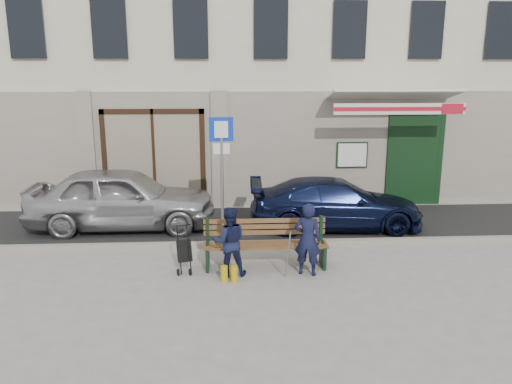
{
  "coord_description": "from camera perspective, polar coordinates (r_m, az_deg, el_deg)",
  "views": [
    {
      "loc": [
        -1.19,
        -8.78,
        3.68
      ],
      "look_at": [
        -0.59,
        1.6,
        1.2
      ],
      "focal_mm": 35.0,
      "sensor_mm": 36.0,
      "label": 1
    }
  ],
  "objects": [
    {
      "name": "curb",
      "position": [
        10.96,
        3.11,
        -5.89
      ],
      "size": [
        60.0,
        0.18,
        0.12
      ],
      "primitive_type": "cube",
      "color": "#9E9384",
      "rests_on": "ground"
    },
    {
      "name": "building",
      "position": [
        17.32,
        0.68,
        17.71
      ],
      "size": [
        20.0,
        8.27,
        10.0
      ],
      "color": "beige",
      "rests_on": "ground"
    },
    {
      "name": "asphalt_lane",
      "position": [
        12.49,
        2.29,
        -3.7
      ],
      "size": [
        60.0,
        3.2,
        0.01
      ],
      "primitive_type": "cube",
      "color": "#282828",
      "rests_on": "ground"
    },
    {
      "name": "stroller",
      "position": [
        9.56,
        -8.2,
        -6.81
      ],
      "size": [
        0.32,
        0.41,
        0.9
      ],
      "rotation": [
        0.0,
        0.0,
        0.32
      ],
      "color": "black",
      "rests_on": "ground"
    },
    {
      "name": "woman",
      "position": [
        9.26,
        -3.07,
        -5.66
      ],
      "size": [
        0.66,
        0.53,
        1.31
      ],
      "primitive_type": "imported",
      "rotation": [
        0.0,
        0.0,
        3.19
      ],
      "color": "#151A3A",
      "rests_on": "ground"
    },
    {
      "name": "car_navy",
      "position": [
        12.24,
        9.08,
        -1.31
      ],
      "size": [
        4.22,
        1.85,
        1.21
      ],
      "primitive_type": "imported",
      "rotation": [
        0.0,
        0.0,
        1.53
      ],
      "color": "black",
      "rests_on": "ground"
    },
    {
      "name": "man",
      "position": [
        9.31,
        5.93,
        -5.4
      ],
      "size": [
        0.58,
        0.48,
        1.38
      ],
      "primitive_type": "imported",
      "rotation": [
        0.0,
        0.0,
        2.8
      ],
      "color": "#131634",
      "rests_on": "ground"
    },
    {
      "name": "parking_sign",
      "position": [
        10.74,
        -3.94,
        3.72
      ],
      "size": [
        0.51,
        0.1,
        2.78
      ],
      "rotation": [
        0.0,
        0.0,
        0.12
      ],
      "color": "gray",
      "rests_on": "ground"
    },
    {
      "name": "car_silver",
      "position": [
        12.43,
        -15.07,
        -0.66
      ],
      "size": [
        4.43,
        1.78,
        1.51
      ],
      "primitive_type": "imported",
      "rotation": [
        0.0,
        0.0,
        1.57
      ],
      "color": "#B9B9BE",
      "rests_on": "ground"
    },
    {
      "name": "ground",
      "position": [
        9.59,
        4.1,
        -9.18
      ],
      "size": [
        80.0,
        80.0,
        0.0
      ],
      "primitive_type": "plane",
      "color": "#9E9991",
      "rests_on": "ground"
    },
    {
      "name": "bench",
      "position": [
        9.68,
        0.83,
        -6.03
      ],
      "size": [
        2.4,
        1.17,
        0.98
      ],
      "color": "brown",
      "rests_on": "ground"
    }
  ]
}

